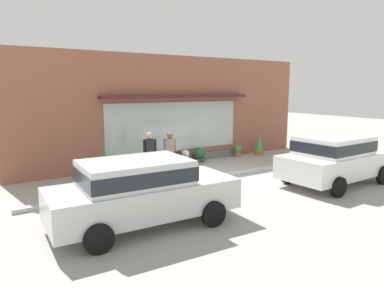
{
  "coord_description": "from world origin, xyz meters",
  "views": [
    {
      "loc": [
        -7.79,
        -10.18,
        3.25
      ],
      "look_at": [
        -0.42,
        1.2,
        1.11
      ],
      "focal_mm": 32.78,
      "sensor_mm": 36.0,
      "label": 1
    }
  ],
  "objects": [
    {
      "name": "parked_car_silver",
      "position": [
        -4.45,
        -2.81,
        0.91
      ],
      "size": [
        4.51,
        2.11,
        1.62
      ],
      "rotation": [
        0.0,
        0.0,
        -0.04
      ],
      "color": "silver",
      "rests_on": "ground_plane"
    },
    {
      "name": "pedestrian_with_handbag",
      "position": [
        -1.66,
        0.69,
        0.99
      ],
      "size": [
        0.54,
        0.5,
        1.7
      ],
      "rotation": [
        0.0,
        0.0,
        5.58
      ],
      "color": "#333847",
      "rests_on": "ground_plane"
    },
    {
      "name": "potted_plant_low_front",
      "position": [
        -0.85,
        2.22,
        0.28
      ],
      "size": [
        0.34,
        0.34,
        0.51
      ],
      "color": "#B7B2A3",
      "rests_on": "ground_plane"
    },
    {
      "name": "potted_plant_by_entrance",
      "position": [
        3.13,
        2.6,
        0.31
      ],
      "size": [
        0.37,
        0.37,
        0.57
      ],
      "color": "#9E6042",
      "rests_on": "ground_plane"
    },
    {
      "name": "curb_strip",
      "position": [
        0.0,
        -0.2,
        0.06
      ],
      "size": [
        14.0,
        0.24,
        0.12
      ],
      "primitive_type": "cube",
      "color": "#B2B2AD",
      "rests_on": "ground_plane"
    },
    {
      "name": "parked_car_white",
      "position": [
        2.71,
        -2.98,
        0.94
      ],
      "size": [
        4.28,
        2.21,
        1.67
      ],
      "rotation": [
        0.0,
        0.0,
        0.03
      ],
      "color": "white",
      "rests_on": "ground_plane"
    },
    {
      "name": "potted_plant_doorstep",
      "position": [
        -3.62,
        2.25,
        0.63
      ],
      "size": [
        0.31,
        0.31,
        1.31
      ],
      "color": "#B7B2A3",
      "rests_on": "ground_plane"
    },
    {
      "name": "ground_plane",
      "position": [
        0.0,
        0.0,
        0.0
      ],
      "size": [
        60.0,
        60.0,
        0.0
      ],
      "primitive_type": "plane",
      "color": "#9E9B93"
    },
    {
      "name": "fire_hydrant",
      "position": [
        -0.94,
        0.86,
        0.49
      ],
      "size": [
        0.44,
        0.41,
        0.98
      ],
      "color": "#B2B2B7",
      "rests_on": "ground_plane"
    },
    {
      "name": "potted_plant_window_right",
      "position": [
        0.85,
        2.57,
        0.34
      ],
      "size": [
        0.52,
        0.52,
        0.67
      ],
      "color": "#33473D",
      "rests_on": "ground_plane"
    },
    {
      "name": "storefront",
      "position": [
        -0.0,
        3.19,
        2.29
      ],
      "size": [
        14.0,
        0.81,
        4.67
      ],
      "color": "#935642",
      "rests_on": "ground_plane"
    },
    {
      "name": "potted_plant_trailing_edge",
      "position": [
        4.34,
        2.41,
        0.51
      ],
      "size": [
        0.45,
        0.45,
        1.06
      ],
      "color": "#9E6042",
      "rests_on": "ground_plane"
    },
    {
      "name": "pedestrian_passerby",
      "position": [
        -2.5,
        0.68,
        1.05
      ],
      "size": [
        0.46,
        0.28,
        1.77
      ],
      "rotation": [
        0.0,
        0.0,
        5.99
      ],
      "color": "#8E333D",
      "rests_on": "ground_plane"
    }
  ]
}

